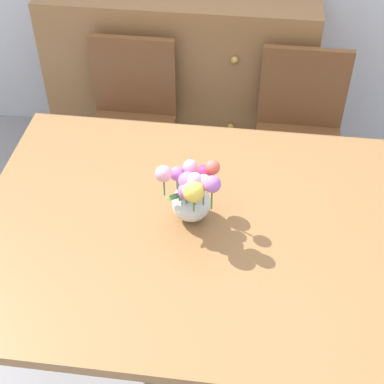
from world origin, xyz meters
name	(u,v)px	position (x,y,z in m)	size (l,w,h in m)	color
ground_plane	(190,343)	(0.00, 0.00, 0.00)	(12.00, 12.00, 0.00)	#939399
dining_table	(190,240)	(0.00, 0.00, 0.67)	(1.52, 1.18, 0.75)	olive
chair_left	(132,117)	(-0.42, 0.93, 0.52)	(0.42, 0.42, 0.90)	brown
chair_right	(299,129)	(0.42, 0.93, 0.52)	(0.42, 0.42, 0.90)	brown
dresser	(181,80)	(-0.23, 1.33, 0.50)	(1.40, 0.47, 1.00)	olive
flower_vase	(193,193)	(0.01, 0.03, 0.88)	(0.22, 0.22, 0.25)	silver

